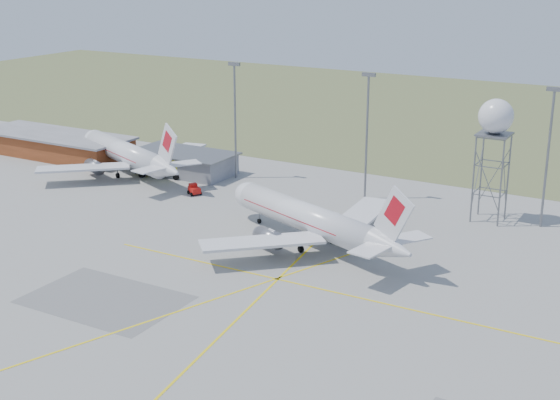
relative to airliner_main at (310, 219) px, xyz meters
The scene contains 11 objects.
grass_strip 97.83m from the airliner_main, 85.43° to the left, with size 400.00×120.00×0.03m, color #4C5D33.
building_orange 69.98m from the airliner_main, 163.86° to the left, with size 33.00×12.00×4.30m.
building_grey 42.98m from the airliner_main, 150.03° to the left, with size 19.00×10.00×3.90m.
mast_a 36.89m from the airliner_main, 139.24° to the left, with size 2.20×0.50×20.50m.
mast_b 25.01m from the airliner_main, 95.38° to the left, with size 2.20×0.50×20.50m.
mast_c 35.86m from the airliner_main, 42.28° to the left, with size 2.20×0.50×20.50m.
airliner_main is the anchor object (origin of this frame).
airliner_far 48.33m from the airliner_main, 160.82° to the left, with size 33.51×31.31×11.91m.
radar_tower 29.73m from the airliner_main, 51.00° to the left, with size 5.07×5.07×18.34m.
fire_truck 42.65m from the airliner_main, 155.72° to the left, with size 9.66×5.66×3.67m.
baggage_tug 30.08m from the airliner_main, 157.61° to the left, with size 2.72×2.64×1.76m.
Camera 1 is at (38.44, -46.29, 37.87)m, focal length 50.00 mm.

